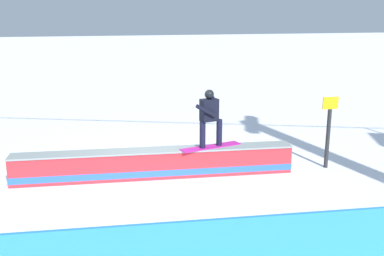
{
  "coord_description": "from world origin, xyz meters",
  "views": [
    {
      "loc": [
        1.29,
        10.07,
        3.87
      ],
      "look_at": [
        -0.67,
        1.04,
        1.44
      ],
      "focal_mm": 42.39,
      "sensor_mm": 36.0,
      "label": 1
    }
  ],
  "objects": [
    {
      "name": "grind_box",
      "position": [
        0.0,
        0.0,
        0.31
      ],
      "size": [
        6.6,
        0.89,
        0.68
      ],
      "color": "red",
      "rests_on": "ground_plane"
    },
    {
      "name": "snowboarder",
      "position": [
        -1.29,
        0.09,
        1.43
      ],
      "size": [
        1.56,
        0.7,
        1.39
      ],
      "color": "#BE1C90",
      "rests_on": "grind_box"
    },
    {
      "name": "ground_plane",
      "position": [
        0.0,
        0.0,
        0.0
      ],
      "size": [
        120.0,
        120.0,
        0.0
      ],
      "primitive_type": "plane",
      "color": "white"
    },
    {
      "name": "safety_fence",
      "position": [
        0.0,
        4.23,
        0.45
      ],
      "size": [
        9.41,
        0.61,
        0.91
      ],
      "primitive_type": "cube",
      "rotation": [
        0.0,
        0.0,
        -0.06
      ],
      "color": "#2982E9",
      "rests_on": "ground_plane"
    },
    {
      "name": "trail_marker",
      "position": [
        -4.29,
        0.23,
        0.97
      ],
      "size": [
        0.4,
        0.1,
        1.81
      ],
      "color": "#262628",
      "rests_on": "ground_plane"
    }
  ]
}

